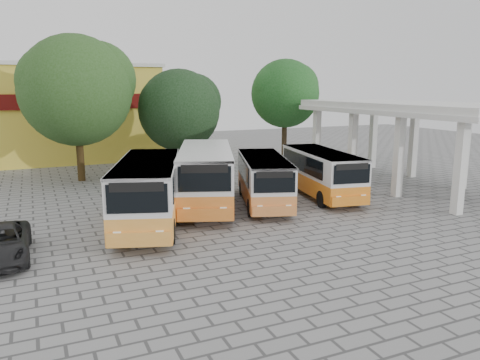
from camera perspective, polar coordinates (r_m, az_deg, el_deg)
name	(u,v)px	position (r m, az deg, el deg)	size (l,w,h in m)	color
ground	(298,219)	(23.19, 7.04, -4.72)	(90.00, 90.00, 0.00)	gray
terminal_shelter	(409,110)	(31.96, 19.96, 8.02)	(6.80, 15.80, 5.40)	silver
shophouse_block	(38,112)	(45.10, -23.43, 7.58)	(20.40, 10.40, 8.30)	gold
bus_far_left	(148,188)	(21.94, -11.11, -1.02)	(5.10, 9.01, 3.05)	#F39D39
bus_centre_left	(206,173)	(25.04, -4.20, 0.82)	(5.53, 9.35, 3.16)	orange
bus_centre_right	(264,177)	(25.43, 2.93, 0.31)	(4.47, 7.79, 2.63)	orange
bus_far_right	(322,171)	(27.69, 9.93, 1.13)	(3.53, 7.77, 2.69)	orange
tree_left	(77,87)	(33.52, -19.24, 10.67)	(7.74, 7.37, 9.80)	#402E14
tree_middle	(180,107)	(35.60, -7.31, 8.77)	(6.39, 6.08, 7.69)	#432711
tree_right	(286,91)	(39.61, 5.59, 10.71)	(5.92, 5.64, 8.64)	#3D2E1C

